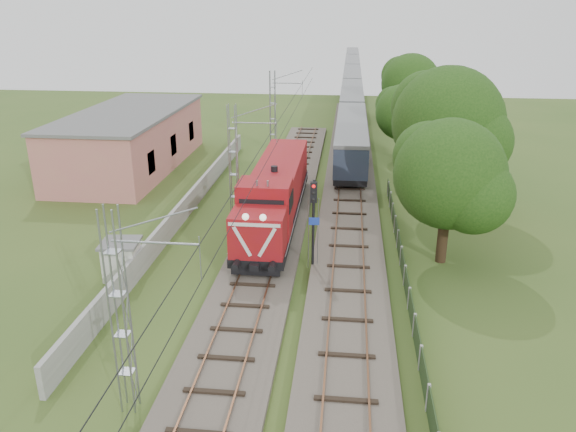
# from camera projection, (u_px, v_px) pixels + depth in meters

# --- Properties ---
(ground) EXTENTS (140.00, 140.00, 0.00)m
(ground) POSITION_uv_depth(u_px,v_px,m) (248.00, 305.00, 28.17)
(ground) COLOR #37531F
(ground) RESTS_ON ground
(track_main) EXTENTS (4.20, 70.00, 0.45)m
(track_main) POSITION_uv_depth(u_px,v_px,m) (267.00, 246.00, 34.61)
(track_main) COLOR #6B6054
(track_main) RESTS_ON ground
(track_side) EXTENTS (4.20, 80.00, 0.45)m
(track_side) POSITION_uv_depth(u_px,v_px,m) (350.00, 185.00, 46.19)
(track_side) COLOR #6B6054
(track_side) RESTS_ON ground
(catenary) EXTENTS (3.31, 70.00, 8.00)m
(catenary) POSITION_uv_depth(u_px,v_px,m) (234.00, 163.00, 38.19)
(catenary) COLOR gray
(catenary) RESTS_ON ground
(boundary_wall) EXTENTS (0.25, 40.00, 1.50)m
(boundary_wall) POSITION_uv_depth(u_px,v_px,m) (186.00, 206.00, 39.72)
(boundary_wall) COLOR #9E9E99
(boundary_wall) RESTS_ON ground
(station_building) EXTENTS (8.40, 20.40, 5.22)m
(station_building) POSITION_uv_depth(u_px,v_px,m) (131.00, 139.00, 51.06)
(station_building) COLOR #BB6465
(station_building) RESTS_ON ground
(fence) EXTENTS (0.12, 32.00, 1.20)m
(fence) POSITION_uv_depth(u_px,v_px,m) (405.00, 275.00, 29.94)
(fence) COLOR black
(fence) RESTS_ON ground
(locomotive) EXTENTS (3.07, 17.54, 4.45)m
(locomotive) POSITION_uv_depth(u_px,v_px,m) (275.00, 193.00, 37.63)
(locomotive) COLOR black
(locomotive) RESTS_ON ground
(coach_rake) EXTENTS (2.83, 105.76, 3.27)m
(coach_rake) POSITION_uv_depth(u_px,v_px,m) (352.00, 80.00, 92.93)
(coach_rake) COLOR black
(coach_rake) RESTS_ON ground
(signal_post) EXTENTS (0.59, 0.46, 5.30)m
(signal_post) POSITION_uv_depth(u_px,v_px,m) (313.00, 210.00, 30.66)
(signal_post) COLOR black
(signal_post) RESTS_ON ground
(relay_hut) EXTENTS (2.24, 2.24, 2.10)m
(relay_hut) POSITION_uv_depth(u_px,v_px,m) (122.00, 259.00, 30.76)
(relay_hut) COLOR beige
(relay_hut) RESTS_ON ground
(tree_a) EXTENTS (6.51, 6.20, 8.44)m
(tree_a) POSITION_uv_depth(u_px,v_px,m) (451.00, 175.00, 31.10)
(tree_a) COLOR #3C2718
(tree_a) RESTS_ON ground
(tree_b) EXTENTS (8.02, 7.63, 10.39)m
(tree_b) POSITION_uv_depth(u_px,v_px,m) (449.00, 124.00, 38.47)
(tree_b) COLOR #3C2718
(tree_b) RESTS_ON ground
(tree_c) EXTENTS (5.56, 5.29, 7.21)m
(tree_c) POSITION_uv_depth(u_px,v_px,m) (404.00, 113.00, 53.06)
(tree_c) COLOR #3C2718
(tree_c) RESTS_ON ground
(tree_d) EXTENTS (6.96, 6.63, 9.03)m
(tree_d) POSITION_uv_depth(u_px,v_px,m) (411.00, 84.00, 64.01)
(tree_d) COLOR #3C2718
(tree_d) RESTS_ON ground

